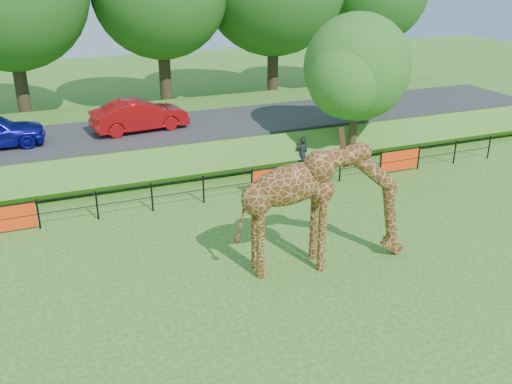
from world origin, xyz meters
The scene contains 8 objects.
ground centered at (0.00, 0.00, 0.00)m, with size 90.00×90.00×0.00m, color #286318.
giraffe centered at (1.98, 2.10, 1.93)m, with size 5.41×0.99×3.86m, color #562E11, non-canonical shape.
perimeter_fence centered at (0.00, 8.00, 0.55)m, with size 28.07×0.10×1.10m, color black, non-canonical shape.
embankment centered at (0.00, 15.50, 0.65)m, with size 40.00×9.00×1.30m, color #286318.
road centered at (0.00, 14.00, 1.36)m, with size 40.00×5.00×0.12m, color #29292B.
car_red centered at (-1.15, 13.96, 2.13)m, with size 1.51×4.33×1.43m, color red.
visitor centered at (5.14, 9.87, 0.77)m, with size 0.56×0.37×1.54m, color black.
tree_east centered at (7.60, 9.63, 4.28)m, with size 5.40×4.71×6.76m.
Camera 1 is at (-5.73, -11.53, 8.86)m, focal length 40.00 mm.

